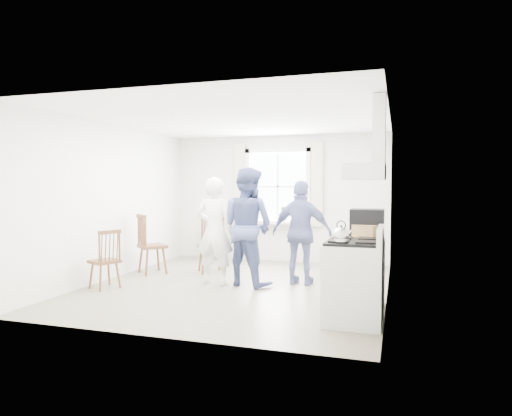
{
  "coord_description": "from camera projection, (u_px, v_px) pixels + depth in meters",
  "views": [
    {
      "loc": [
        2.38,
        -6.67,
        1.6
      ],
      "look_at": [
        0.24,
        0.2,
        1.22
      ],
      "focal_mm": 32.0,
      "sensor_mm": 36.0,
      "label": 1
    }
  ],
  "objects": [
    {
      "name": "person_mid",
      "position": [
        247.0,
        226.0,
        7.21
      ],
      "size": [
        1.14,
        1.14,
        1.86
      ],
      "primitive_type": "imported",
      "rotation": [
        0.0,
        0.0,
        2.82
      ],
      "color": "#455080",
      "rests_on": "ground"
    },
    {
      "name": "low_cabinet",
      "position": [
        364.0,
        273.0,
        5.91
      ],
      "size": [
        0.5,
        0.55,
        0.9
      ],
      "primitive_type": "cube",
      "color": "white",
      "rests_on": "ground"
    },
    {
      "name": "cardboard_box",
      "position": [
        366.0,
        232.0,
        5.73
      ],
      "size": [
        0.35,
        0.31,
        0.19
      ],
      "primitive_type": "cube",
      "rotation": [
        0.0,
        0.0,
        -0.43
      ],
      "color": "#A88551",
      "rests_on": "low_cabinet"
    },
    {
      "name": "shelf_unit",
      "position": [
        213.0,
        240.0,
        9.76
      ],
      "size": [
        0.4,
        0.3,
        0.8
      ],
      "primitive_type": "cube",
      "color": "gray",
      "rests_on": "ground"
    },
    {
      "name": "person_left",
      "position": [
        215.0,
        231.0,
        7.24
      ],
      "size": [
        0.65,
        0.65,
        1.71
      ],
      "primitive_type": "imported",
      "rotation": [
        0.0,
        0.0,
        3.1
      ],
      "color": "white",
      "rests_on": "ground"
    },
    {
      "name": "window_assembly",
      "position": [
        277.0,
        191.0,
        9.4
      ],
      "size": [
        1.88,
        0.24,
        1.7
      ],
      "color": "white",
      "rests_on": "room_shell"
    },
    {
      "name": "windsor_chair_b",
      "position": [
        146.0,
        237.0,
        8.09
      ],
      "size": [
        0.63,
        0.63,
        1.08
      ],
      "color": "#4D2D19",
      "rests_on": "ground"
    },
    {
      "name": "windsor_chair_a",
      "position": [
        212.0,
        239.0,
        8.12
      ],
      "size": [
        0.59,
        0.59,
        1.03
      ],
      "color": "#4D2D19",
      "rests_on": "ground"
    },
    {
      "name": "kettle",
      "position": [
        341.0,
        235.0,
        5.04
      ],
      "size": [
        0.18,
        0.18,
        0.25
      ],
      "color": "silver",
      "rests_on": "gas_stove"
    },
    {
      "name": "potted_plant",
      "position": [
        283.0,
        214.0,
        9.3
      ],
      "size": [
        0.2,
        0.2,
        0.3
      ],
      "primitive_type": "imported",
      "rotation": [
        0.0,
        0.0,
        -0.25
      ],
      "color": "#2F692F",
      "rests_on": "window_assembly"
    },
    {
      "name": "gas_stove",
      "position": [
        354.0,
        281.0,
        5.27
      ],
      "size": [
        0.68,
        0.76,
        1.12
      ],
      "color": "silver",
      "rests_on": "ground"
    },
    {
      "name": "windsor_chair_c",
      "position": [
        108.0,
        253.0,
        6.91
      ],
      "size": [
        0.5,
        0.51,
        0.92
      ],
      "color": "#4D2D19",
      "rests_on": "ground"
    },
    {
      "name": "room_shell",
      "position": [
        238.0,
        203.0,
        7.08
      ],
      "size": [
        4.62,
        5.12,
        2.64
      ],
      "color": "gray",
      "rests_on": "ground"
    },
    {
      "name": "range_hood",
      "position": [
        370.0,
        158.0,
        5.14
      ],
      "size": [
        0.45,
        0.76,
        0.94
      ],
      "color": "white",
      "rests_on": "room_shell"
    },
    {
      "name": "person_right",
      "position": [
        302.0,
        233.0,
        7.25
      ],
      "size": [
        1.05,
        1.05,
        1.66
      ],
      "primitive_type": "imported",
      "rotation": [
        0.0,
        0.0,
        3.06
      ],
      "color": "navy",
      "rests_on": "ground"
    },
    {
      "name": "stereo_stack",
      "position": [
        367.0,
        224.0,
        5.89
      ],
      "size": [
        0.43,
        0.38,
        0.38
      ],
      "color": "black",
      "rests_on": "low_cabinet"
    }
  ]
}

